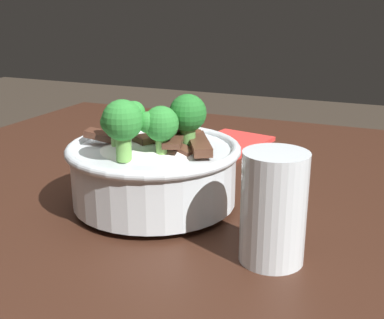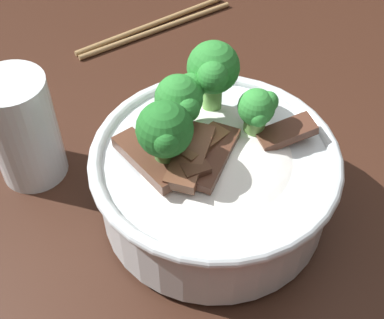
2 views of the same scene
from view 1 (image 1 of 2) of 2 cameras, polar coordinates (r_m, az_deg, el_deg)
dining_table at (r=0.68m, az=-8.51°, el=-16.24°), size 1.14×0.89×0.80m
rice_bowl at (r=0.61m, az=-4.40°, el=-0.71°), size 0.22×0.22×0.15m
drinking_glass at (r=0.50m, az=9.34°, el=-6.40°), size 0.07×0.07×0.11m
folded_napkin at (r=0.89m, az=4.28°, el=1.84°), size 0.17×0.14×0.01m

